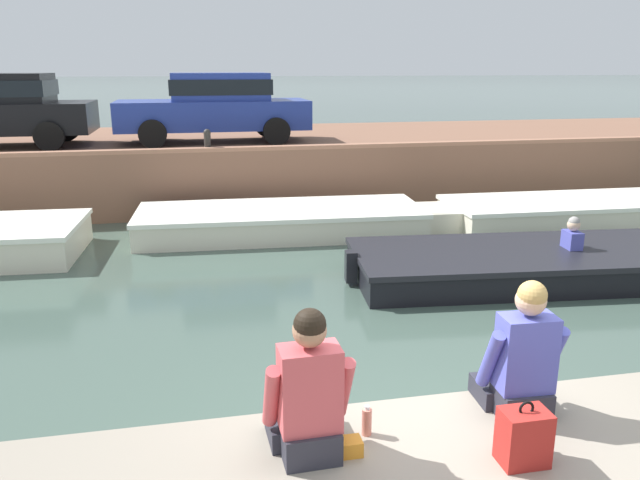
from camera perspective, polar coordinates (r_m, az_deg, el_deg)
The scene contains 13 objects.
ground_plane at distance 9.00m, azimuth -0.53°, elevation -4.30°, with size 400.00×400.00×0.00m, color #42564C.
far_quay_wall at distance 16.10m, azimuth -5.77°, elevation 7.05°, with size 60.00×6.00×1.38m, color brown.
far_wall_coping at distance 13.16m, azimuth -4.51°, elevation 8.39°, with size 60.00×0.24×0.08m, color #9F6C52.
boat_moored_central_cream at distance 11.80m, azimuth -2.34°, elevation 1.79°, with size 6.41×2.24×0.50m.
boat_moored_east_cream at distance 13.55m, azimuth 22.15°, elevation 2.43°, with size 6.84×2.07×0.50m.
motorboat_passing at distance 9.85m, azimuth 19.25°, elevation -2.05°, with size 6.16×2.43×0.93m.
car_left_inner_blue at distance 14.66m, azimuth -9.51°, elevation 12.13°, with size 4.29×1.89×1.54m.
mooring_bollard_mid at distance 13.17m, azimuth -10.26°, elevation 9.07°, with size 0.15×0.15×0.45m.
person_seated_left at distance 3.84m, azimuth -1.09°, elevation -14.28°, with size 0.54×0.53×0.96m.
person_seated_right at distance 4.46m, azimuth 17.94°, elevation -10.58°, with size 0.54×0.54×0.96m.
bottle_drink at distance 4.16m, azimuth 4.30°, elevation -16.20°, with size 0.06×0.06×0.20m.
backpack_on_ledge at distance 4.05m, azimuth 18.03°, elevation -16.74°, with size 0.28×0.24×0.41m.
snack_bag at distance 3.99m, azimuth 2.48°, elevation -18.39°, with size 0.18×0.12×0.10m, color orange.
Camera 1 is at (-1.63, -3.77, 3.06)m, focal length 35.00 mm.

